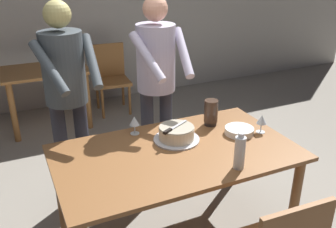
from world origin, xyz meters
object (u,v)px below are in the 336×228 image
(main_dining_table, at_px, (176,163))
(cake_knife, at_px, (171,129))
(person_standing_beside, at_px, (66,87))
(wine_glass_far, at_px, (134,121))
(hurricane_lamp, at_px, (211,112))
(person_cutting_cake, at_px, (157,76))
(background_table, at_px, (46,82))
(plate_stack, at_px, (239,131))
(background_chair_0, at_px, (111,76))
(cake_on_platter, at_px, (177,134))
(water_bottle, at_px, (240,152))
(wine_glass_near, at_px, (262,120))

(main_dining_table, height_order, cake_knife, cake_knife)
(person_standing_beside, bearing_deg, wine_glass_far, -39.80)
(main_dining_table, bearing_deg, hurricane_lamp, 31.85)
(person_cutting_cake, relative_size, background_table, 1.72)
(plate_stack, xyz_separation_m, background_chair_0, (-0.25, 2.60, -0.28))
(cake_knife, xyz_separation_m, background_chair_0, (0.29, 2.53, -0.37))
(cake_knife, xyz_separation_m, plate_stack, (0.54, -0.07, -0.09))
(person_cutting_cake, distance_m, background_chair_0, 2.04)
(cake_on_platter, relative_size, person_cutting_cake, 0.20)
(water_bottle, height_order, background_chair_0, water_bottle)
(person_standing_beside, distance_m, background_chair_0, 2.19)
(cake_knife, xyz_separation_m, background_table, (-0.57, 2.35, -0.29))
(wine_glass_near, height_order, person_standing_beside, person_standing_beside)
(plate_stack, xyz_separation_m, person_cutting_cake, (-0.40, 0.65, 0.30))
(wine_glass_far, relative_size, water_bottle, 0.58)
(hurricane_lamp, bearing_deg, background_chair_0, 93.33)
(cake_on_platter, relative_size, person_standing_beside, 0.20)
(cake_knife, height_order, water_bottle, water_bottle)
(wine_glass_far, bearing_deg, water_bottle, -59.28)
(cake_knife, distance_m, plate_stack, 0.55)
(water_bottle, xyz_separation_m, person_standing_beside, (-0.86, 1.09, 0.21))
(hurricane_lamp, bearing_deg, cake_knife, -159.54)
(hurricane_lamp, relative_size, background_table, 0.21)
(person_cutting_cake, distance_m, person_standing_beside, 0.74)
(main_dining_table, distance_m, plate_stack, 0.57)
(wine_glass_far, height_order, background_table, wine_glass_far)
(main_dining_table, xyz_separation_m, water_bottle, (0.27, -0.36, 0.21))
(cake_knife, relative_size, hurricane_lamp, 1.18)
(cake_knife, xyz_separation_m, wine_glass_far, (-0.18, 0.26, -0.01))
(wine_glass_near, relative_size, wine_glass_far, 1.00)
(background_chair_0, bearing_deg, wine_glass_near, -80.96)
(wine_glass_near, height_order, wine_glass_far, same)
(hurricane_lamp, distance_m, person_standing_beside, 1.14)
(cake_knife, xyz_separation_m, person_cutting_cake, (0.14, 0.58, 0.21))
(wine_glass_far, height_order, hurricane_lamp, hurricane_lamp)
(cake_knife, relative_size, wine_glass_near, 1.72)
(main_dining_table, xyz_separation_m, background_table, (-0.56, 2.46, -0.07))
(hurricane_lamp, xyz_separation_m, background_chair_0, (-0.14, 2.37, -0.37))
(main_dining_table, bearing_deg, wine_glass_near, -0.47)
(main_dining_table, relative_size, cake_knife, 6.79)
(plate_stack, height_order, water_bottle, water_bottle)
(cake_on_platter, xyz_separation_m, background_table, (-0.63, 2.32, -0.22))
(water_bottle, distance_m, hurricane_lamp, 0.66)
(wine_glass_near, bearing_deg, cake_on_platter, 166.75)
(main_dining_table, xyz_separation_m, cake_on_platter, (0.07, 0.15, 0.15))
(cake_knife, bearing_deg, person_cutting_cake, 76.46)
(water_bottle, distance_m, person_standing_beside, 1.40)
(cake_on_platter, bearing_deg, background_chair_0, 84.84)
(wine_glass_near, distance_m, hurricane_lamp, 0.40)
(main_dining_table, xyz_separation_m, wine_glass_near, (0.72, -0.01, 0.20))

